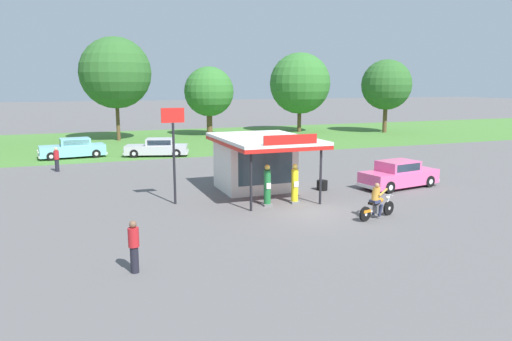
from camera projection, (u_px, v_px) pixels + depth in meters
name	position (u px, v px, depth m)	size (l,w,h in m)	color
ground_plane	(310.00, 211.00, 22.19)	(300.00, 300.00, 0.00)	#5B5959
grass_verge_strip	(178.00, 140.00, 49.80)	(120.00, 24.00, 0.01)	#477A33
service_station_kiosk	(257.00, 159.00, 26.23)	(4.49, 6.62, 3.50)	silver
gas_pump_nearside	(267.00, 187.00, 23.07)	(0.44, 0.44, 2.00)	slate
gas_pump_offside	(295.00, 185.00, 23.58)	(0.44, 0.44, 1.96)	slate
motorcycle_with_rider	(377.00, 204.00, 20.93)	(2.18, 0.89, 1.58)	black
featured_classic_sedan	(399.00, 175.00, 27.15)	(5.01, 2.54, 1.53)	#E55993
parked_car_second_row_spare	(157.00, 148.00, 38.99)	(5.36, 3.12, 1.43)	#B7B7BC
parked_car_back_row_right	(271.00, 141.00, 43.70)	(5.29, 2.71, 1.46)	#B7B7BC
parked_car_back_row_centre_left	(73.00, 149.00, 38.06)	(5.22, 2.37, 1.54)	#7AC6D1
bystander_leaning_by_kiosk	(57.00, 159.00, 32.02)	(0.34, 0.34, 1.63)	black
bystander_strolling_foreground	(134.00, 245.00, 14.85)	(0.34, 0.34, 1.67)	black
tree_oak_far_right	(386.00, 86.00, 56.75)	(5.89, 5.89, 8.59)	brown
tree_oak_distant_spare	(114.00, 75.00, 48.48)	(7.15, 7.15, 10.43)	brown
tree_oak_right	(209.00, 93.00, 53.49)	(5.50, 5.50, 7.66)	brown
tree_oak_left	(301.00, 85.00, 57.57)	(7.23, 7.23, 9.42)	brown
roadside_pole_sign	(173.00, 139.00, 22.99)	(1.10, 0.12, 4.66)	black
spare_tire_stack	(322.00, 185.00, 26.55)	(0.60, 0.60, 0.54)	black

